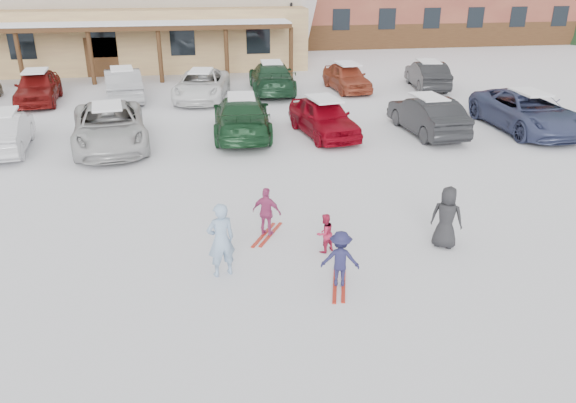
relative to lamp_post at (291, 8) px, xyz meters
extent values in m
plane|color=white|center=(-4.28, -24.93, -3.51)|extent=(160.00, 160.00, 0.00)
cube|color=tan|center=(-13.28, 3.07, -1.71)|extent=(28.00, 10.00, 3.60)
cube|color=#422814|center=(-13.28, -3.13, -0.61)|extent=(25.20, 2.60, 0.25)
cube|color=#422814|center=(11.72, 6.11, -2.61)|extent=(24.00, 0.10, 1.80)
cylinder|color=black|center=(0.00, 0.00, -0.53)|extent=(0.16, 0.16, 5.97)
cylinder|color=black|center=(1.72, 19.07, -2.97)|extent=(0.60, 0.60, 1.08)
cylinder|color=black|center=(29.72, 21.07, -2.82)|extent=(0.60, 0.60, 1.38)
imported|color=#8AA8CB|center=(-5.62, -25.33, -2.68)|extent=(0.69, 0.56, 1.66)
imported|color=#BD2448|center=(-3.24, -24.66, -3.04)|extent=(0.57, 0.54, 0.94)
imported|color=#1E1E46|center=(-3.25, -26.14, -2.90)|extent=(0.88, 0.64, 1.23)
cube|color=#A92518|center=(-3.25, -26.14, -3.50)|extent=(0.55, 1.40, 0.03)
imported|color=#A8376C|center=(-4.45, -23.63, -2.89)|extent=(0.78, 0.62, 1.24)
cube|color=#A92518|center=(-4.45, -23.63, -3.50)|extent=(0.85, 1.32, 0.03)
imported|color=black|center=(-0.41, -24.85, -2.77)|extent=(0.87, 0.80, 1.49)
imported|color=silver|center=(-12.72, -15.63, -2.82)|extent=(1.99, 4.37, 1.39)
imported|color=#BBBBBB|center=(-9.14, -15.65, -2.76)|extent=(3.26, 5.71, 1.50)
imported|color=#163B20|center=(-4.35, -14.99, -2.75)|extent=(2.38, 5.32, 1.52)
imported|color=maroon|center=(-1.27, -15.47, -2.80)|extent=(2.39, 4.44, 1.43)
imported|color=black|center=(2.73, -15.83, -2.79)|extent=(1.84, 4.47, 1.44)
imported|color=#384064|center=(6.78, -16.01, -2.75)|extent=(2.65, 5.53, 1.52)
imported|color=maroon|center=(-13.36, -8.14, -2.76)|extent=(2.18, 4.56, 1.51)
imported|color=#9D9EA2|center=(-9.45, -8.25, -2.75)|extent=(2.30, 4.80, 1.52)
imported|color=white|center=(-5.76, -8.60, -2.82)|extent=(3.06, 5.28, 1.38)
imported|color=#193B24|center=(-2.23, -7.61, -2.75)|extent=(2.33, 5.31, 1.52)
imported|color=#9F4128|center=(1.65, -7.72, -2.82)|extent=(2.01, 4.19, 1.38)
imported|color=black|center=(5.93, -7.86, -2.81)|extent=(2.02, 4.40, 1.40)
camera|label=1|loc=(-5.87, -35.87, 2.69)|focal=35.00mm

